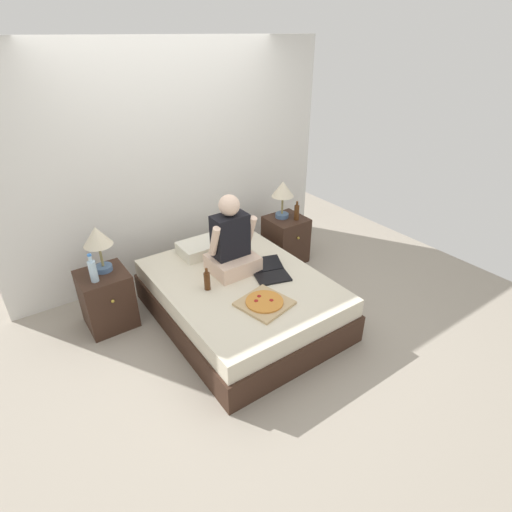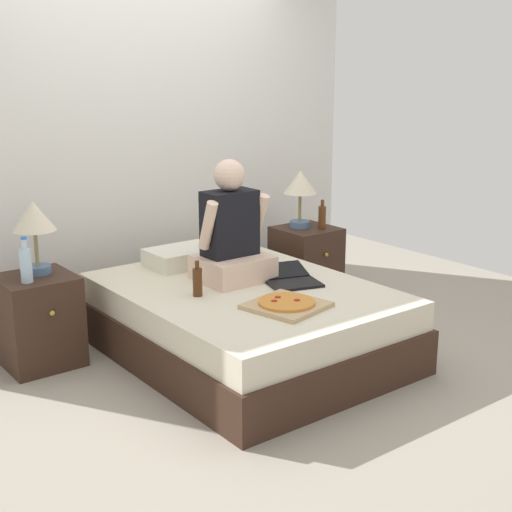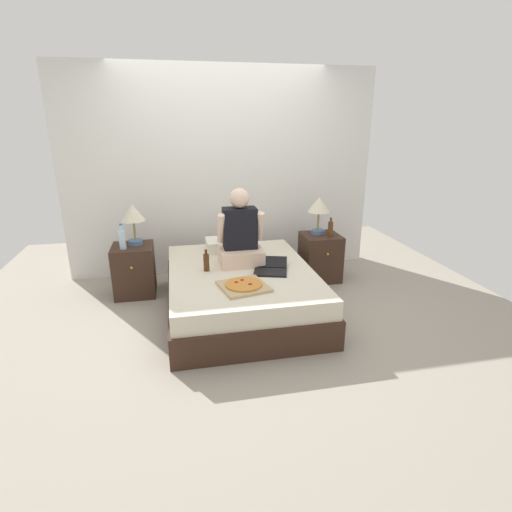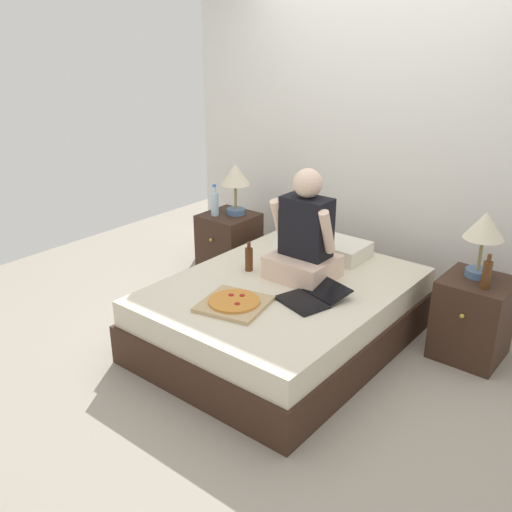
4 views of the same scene
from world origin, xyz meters
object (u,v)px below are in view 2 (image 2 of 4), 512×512
(nightstand_left, at_px, (39,320))
(nightstand_right, at_px, (306,262))
(beer_bottle, at_px, (322,217))
(laptop, at_px, (290,279))
(bed, at_px, (245,321))
(person_seated, at_px, (231,236))
(lamp_on_right_nightstand, at_px, (300,186))
(lamp_on_left_nightstand, at_px, (34,221))
(water_bottle, at_px, (26,264))
(pizza_box, at_px, (287,305))
(beer_bottle_on_bed, at_px, (197,281))

(nightstand_left, bearing_deg, nightstand_right, 0.00)
(beer_bottle, bearing_deg, nightstand_right, 125.01)
(nightstand_left, relative_size, nightstand_right, 1.00)
(laptop, bearing_deg, bed, 160.01)
(bed, xyz_separation_m, beer_bottle, (1.17, 0.56, 0.44))
(nightstand_left, height_order, laptop, nightstand_left)
(beer_bottle, distance_m, person_seated, 1.20)
(bed, relative_size, nightstand_right, 3.34)
(nightstand_right, bearing_deg, bed, -148.93)
(lamp_on_right_nightstand, distance_m, laptop, 1.20)
(person_seated, bearing_deg, lamp_on_left_nightstand, 154.40)
(lamp_on_left_nightstand, bearing_deg, beer_bottle, -3.86)
(nightstand_left, height_order, person_seated, person_seated)
(bed, bearing_deg, water_bottle, 154.12)
(person_seated, bearing_deg, laptop, -49.06)
(nightstand_right, height_order, pizza_box, nightstand_right)
(beer_bottle, xyz_separation_m, beer_bottle_on_bed, (-1.51, -0.53, -0.12))
(nightstand_right, distance_m, beer_bottle_on_bed, 1.59)
(bed, bearing_deg, person_seated, 80.94)
(pizza_box, height_order, beer_bottle_on_bed, beer_bottle_on_bed)
(nightstand_left, relative_size, beer_bottle_on_bed, 2.58)
(person_seated, bearing_deg, water_bottle, 162.48)
(beer_bottle, bearing_deg, nightstand_left, 177.47)
(water_bottle, bearing_deg, lamp_on_left_nightstand, 49.40)
(nightstand_left, height_order, nightstand_right, same)
(bed, relative_size, pizza_box, 3.98)
(lamp_on_left_nightstand, xyz_separation_m, person_seated, (1.09, -0.52, -0.15))
(laptop, bearing_deg, lamp_on_right_nightstand, 46.16)
(lamp_on_left_nightstand, height_order, beer_bottle_on_bed, lamp_on_left_nightstand)
(laptop, xyz_separation_m, beer_bottle_on_bed, (-0.62, 0.13, 0.07))
(laptop, bearing_deg, nightstand_right, 43.27)
(nightstand_right, distance_m, lamp_on_right_nightstand, 0.61)
(lamp_on_left_nightstand, relative_size, beer_bottle, 1.96)
(beer_bottle, height_order, laptop, beer_bottle)
(water_bottle, xyz_separation_m, lamp_on_right_nightstand, (2.25, 0.14, 0.22))
(lamp_on_right_nightstand, bearing_deg, beer_bottle, -56.31)
(nightstand_right, relative_size, laptop, 1.16)
(lamp_on_left_nightstand, height_order, beer_bottle, lamp_on_left_nightstand)
(nightstand_right, height_order, lamp_on_right_nightstand, lamp_on_right_nightstand)
(beer_bottle, height_order, person_seated, person_seated)
(nightstand_right, xyz_separation_m, pizza_box, (-1.15, -1.13, 0.19))
(lamp_on_left_nightstand, height_order, person_seated, person_seated)
(lamp_on_left_nightstand, distance_m, water_bottle, 0.28)
(nightstand_right, bearing_deg, laptop, -136.73)
(person_seated, xyz_separation_m, pizza_box, (-0.08, -0.66, -0.27))
(laptop, bearing_deg, lamp_on_left_nightstand, 148.74)
(lamp_on_right_nightstand, relative_size, person_seated, 0.58)
(nightstand_right, relative_size, beer_bottle, 2.47)
(nightstand_left, distance_m, lamp_on_right_nightstand, 2.25)
(bed, distance_m, lamp_on_right_nightstand, 1.45)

